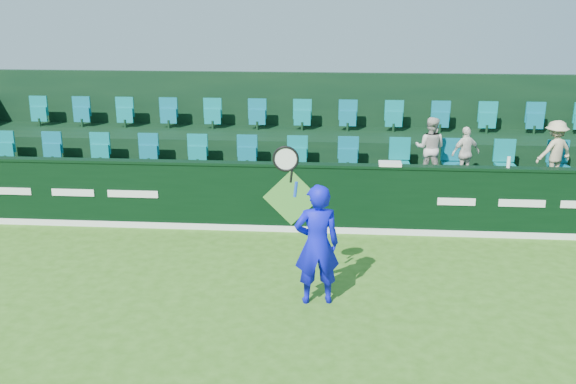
# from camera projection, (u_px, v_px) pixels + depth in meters

# --- Properties ---
(ground) EXTENTS (60.00, 60.00, 0.00)m
(ground) POSITION_uv_depth(u_px,v_px,m) (270.00, 333.00, 8.74)
(ground) COLOR #336518
(ground) RESTS_ON ground
(sponsor_hoarding) EXTENTS (16.00, 0.25, 1.35)m
(sponsor_hoarding) POSITION_uv_depth(u_px,v_px,m) (292.00, 197.00, 12.35)
(sponsor_hoarding) COLOR black
(sponsor_hoarding) RESTS_ON ground
(stand_tier_front) EXTENTS (16.00, 2.00, 0.80)m
(stand_tier_front) POSITION_uv_depth(u_px,v_px,m) (296.00, 194.00, 13.48)
(stand_tier_front) COLOR black
(stand_tier_front) RESTS_ON ground
(stand_tier_back) EXTENTS (16.00, 1.80, 1.30)m
(stand_tier_back) POSITION_uv_depth(u_px,v_px,m) (301.00, 160.00, 15.21)
(stand_tier_back) COLOR black
(stand_tier_back) RESTS_ON ground
(stand_rear) EXTENTS (16.00, 4.10, 2.60)m
(stand_rear) POSITION_uv_depth(u_px,v_px,m) (302.00, 133.00, 15.47)
(stand_rear) COLOR black
(stand_rear) RESTS_ON ground
(seat_row_front) EXTENTS (13.50, 0.50, 0.60)m
(seat_row_front) POSITION_uv_depth(u_px,v_px,m) (297.00, 157.00, 13.65)
(seat_row_front) COLOR #0A7779
(seat_row_front) RESTS_ON stand_tier_front
(seat_row_back) EXTENTS (13.50, 0.50, 0.60)m
(seat_row_back) POSITION_uv_depth(u_px,v_px,m) (302.00, 118.00, 15.22)
(seat_row_back) COLOR #0A7779
(seat_row_back) RESTS_ON stand_tier_back
(tennis_player) EXTENTS (1.02, 0.55, 2.43)m
(tennis_player) POSITION_uv_depth(u_px,v_px,m) (317.00, 244.00, 9.36)
(tennis_player) COLOR #0D10E2
(tennis_player) RESTS_ON ground
(spectator_left) EXTENTS (0.73, 0.64, 1.27)m
(spectator_left) POSITION_uv_depth(u_px,v_px,m) (430.00, 148.00, 12.99)
(spectator_left) COLOR beige
(spectator_left) RESTS_ON stand_tier_front
(spectator_middle) EXTENTS (0.69, 0.50, 1.08)m
(spectator_middle) POSITION_uv_depth(u_px,v_px,m) (465.00, 153.00, 12.96)
(spectator_middle) COLOR white
(spectator_middle) RESTS_ON stand_tier_front
(spectator_right) EXTENTS (0.92, 0.75, 1.24)m
(spectator_right) POSITION_uv_depth(u_px,v_px,m) (555.00, 151.00, 12.81)
(spectator_right) COLOR #C6B78C
(spectator_right) RESTS_ON stand_tier_front
(towel) EXTENTS (0.42, 0.27, 0.06)m
(towel) POSITION_uv_depth(u_px,v_px,m) (390.00, 164.00, 12.00)
(towel) COLOR silver
(towel) RESTS_ON sponsor_hoarding
(drinks_bottle) EXTENTS (0.07, 0.07, 0.21)m
(drinks_bottle) POSITION_uv_depth(u_px,v_px,m) (509.00, 162.00, 11.82)
(drinks_bottle) COLOR white
(drinks_bottle) RESTS_ON sponsor_hoarding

